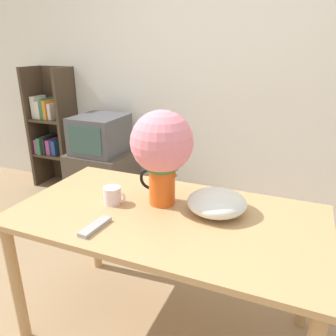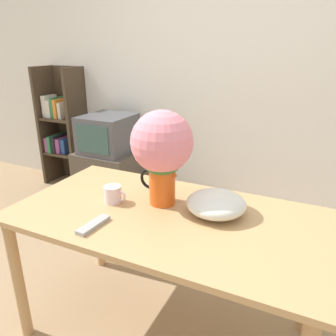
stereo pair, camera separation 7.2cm
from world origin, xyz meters
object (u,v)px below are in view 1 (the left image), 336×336
Objects in this scene: flower_vase at (162,149)px; coffee_mug at (113,195)px; white_bowl at (217,203)px; tv_set at (100,134)px.

coffee_mug is at bearing -156.03° from flower_vase.
flower_vase is at bearing -179.04° from white_bowl.
white_bowl is 0.59× the size of tv_set.
white_bowl reaches higher than coffee_mug.
flower_vase reaches higher than white_bowl.
white_bowl is (0.53, 0.11, 0.01)m from coffee_mug.
white_bowl is (0.30, 0.00, -0.25)m from flower_vase.
white_bowl is at bearing -38.52° from tv_set.
coffee_mug is (-0.24, -0.11, -0.26)m from flower_vase.
flower_vase is 0.38m from white_bowl.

